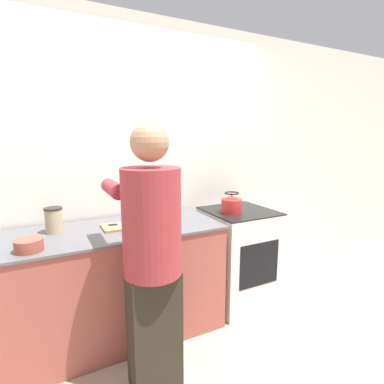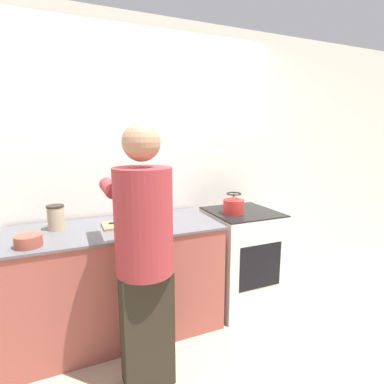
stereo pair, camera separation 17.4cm
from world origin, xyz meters
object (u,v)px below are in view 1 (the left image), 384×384
object	(u,v)px
kettle	(232,204)
canister_jar	(54,220)
oven	(238,256)
knife	(120,224)
person	(152,252)
cutting_board	(123,226)
bowl_prep	(29,245)

from	to	relation	value
kettle	canister_jar	xyz separation A→B (m)	(-1.44, 0.18, -0.00)
oven	knife	bearing A→B (deg)	176.62
person	knife	world-z (taller)	person
person	cutting_board	xyz separation A→B (m)	(-0.01, 0.62, -0.00)
person	oven	bearing A→B (deg)	28.17
cutting_board	canister_jar	xyz separation A→B (m)	(-0.48, 0.10, 0.09)
person	cutting_board	world-z (taller)	person
oven	bowl_prep	bearing A→B (deg)	-174.13
cutting_board	bowl_prep	xyz separation A→B (m)	(-0.64, -0.22, 0.03)
person	kettle	size ratio (longest dim) A/B	8.94
cutting_board	canister_jar	distance (m)	0.50
oven	canister_jar	bearing A→B (deg)	174.68
oven	person	size ratio (longest dim) A/B	0.55
cutting_board	knife	bearing A→B (deg)	144.47
canister_jar	bowl_prep	bearing A→B (deg)	-116.44
oven	cutting_board	distance (m)	1.16
oven	canister_jar	world-z (taller)	canister_jar
knife	kettle	xyz separation A→B (m)	(0.98, -0.10, 0.08)
cutting_board	knife	size ratio (longest dim) A/B	1.72
person	canister_jar	world-z (taller)	person
person	bowl_prep	world-z (taller)	person
knife	bowl_prep	bearing A→B (deg)	-148.77
bowl_prep	cutting_board	bearing A→B (deg)	19.25
oven	bowl_prep	size ratio (longest dim) A/B	5.41
cutting_board	kettle	bearing A→B (deg)	-5.23
oven	kettle	bearing A→B (deg)	-161.71
knife	cutting_board	bearing A→B (deg)	-25.64
cutting_board	bowl_prep	size ratio (longest dim) A/B	1.90
person	canister_jar	bearing A→B (deg)	124.79
oven	cutting_board	bearing A→B (deg)	177.46
knife	kettle	distance (m)	0.99
bowl_prep	person	bearing A→B (deg)	-30.88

